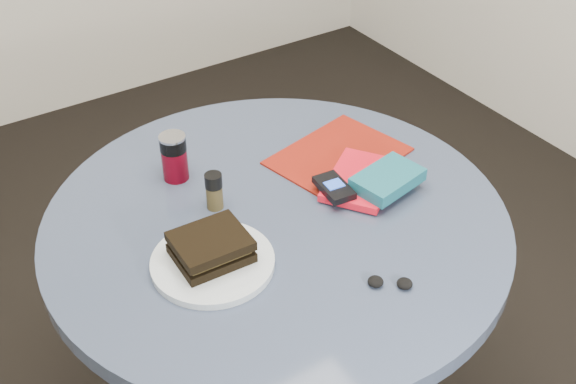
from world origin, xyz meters
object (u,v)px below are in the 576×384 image
mp3_player (334,187)px  headphones (390,283)px  sandwich (211,247)px  pepper_grinder (214,191)px  plate (213,262)px  table (277,271)px  novel (388,179)px  magazine (338,156)px  red_book (360,180)px  soda_can (174,157)px

mp3_player → headphones: bearing=-104.1°
sandwich → pepper_grinder: 0.18m
plate → pepper_grinder: bearing=60.1°
table → novel: bearing=-15.0°
magazine → novel: bearing=-100.7°
pepper_grinder → mp3_player: bearing=-26.4°
sandwich → mp3_player: size_ratio=1.39×
pepper_grinder → magazine: 0.34m
red_book → headphones: 0.33m
headphones → novel: bearing=52.0°
headphones → pepper_grinder: bearing=112.4°
pepper_grinder → magazine: bearing=1.6°
headphones → mp3_player: bearing=75.9°
sandwich → pepper_grinder: bearing=59.5°
sandwich → mp3_player: bearing=6.4°
table → headphones: bearing=-77.4°
pepper_grinder → headphones: 0.43m
table → novel: 0.33m
pepper_grinder → red_book: bearing=-18.9°
plate → red_book: bearing=7.5°
sandwich → mp3_player: 0.33m
soda_can → magazine: bearing=-20.6°
table → novel: novel is taller
plate → magazine: size_ratio=0.81×
soda_can → mp3_player: (0.26, -0.26, -0.03)m
red_book → mp3_player: mp3_player is taller
magazine → red_book: size_ratio=1.50×
soda_can → novel: size_ratio=0.73×
magazine → sandwich: bearing=-172.2°
pepper_grinder → soda_can: bearing=98.8°
table → red_book: (0.22, -0.01, 0.18)m
magazine → plate: bearing=-171.4°
soda_can → red_book: size_ratio=0.56×
plate → novel: (0.44, -0.00, 0.03)m
red_book → mp3_player: (-0.08, -0.01, 0.02)m
novel → pepper_grinder: bearing=143.5°
magazine → novel: (0.01, -0.17, 0.03)m
table → novel: (0.25, -0.07, 0.20)m
red_book → table: bearing=141.8°
soda_can → headphones: soda_can is taller
soda_can → mp3_player: soda_can is taller
table → headphones: headphones is taller
novel → mp3_player: bearing=145.9°
pepper_grinder → headphones: size_ratio=1.00×
table → red_book: red_book is taller
plate → headphones: (0.26, -0.23, 0.00)m
sandwich → soda_can: 0.31m
soda_can → magazine: 0.39m
sandwich → soda_can: size_ratio=1.30×
soda_can → novel: (0.37, -0.31, -0.02)m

